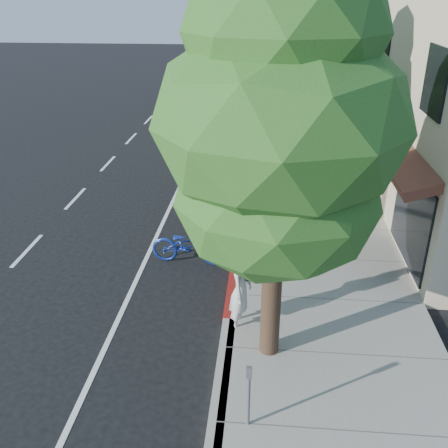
# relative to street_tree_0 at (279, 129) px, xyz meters

# --- Properties ---
(ground) EXTENTS (120.00, 120.00, 0.00)m
(ground) POSITION_rel_street_tree_0_xyz_m (-0.90, 2.00, -4.84)
(ground) COLOR black
(ground) RESTS_ON ground
(sidewalk) EXTENTS (4.60, 56.00, 0.15)m
(sidewalk) POSITION_rel_street_tree_0_xyz_m (1.40, 10.00, -4.76)
(sidewalk) COLOR gray
(sidewalk) RESTS_ON ground
(curb) EXTENTS (0.30, 56.00, 0.15)m
(curb) POSITION_rel_street_tree_0_xyz_m (-0.90, 10.00, -4.76)
(curb) COLOR #9E998E
(curb) RESTS_ON ground
(curb_red_segment) EXTENTS (0.32, 4.00, 0.15)m
(curb_red_segment) POSITION_rel_street_tree_0_xyz_m (-0.90, 3.00, -4.76)
(curb_red_segment) COLOR maroon
(curb_red_segment) RESTS_ON ground
(storefront_building) EXTENTS (10.00, 36.00, 7.00)m
(storefront_building) POSITION_rel_street_tree_0_xyz_m (8.70, 20.00, -1.34)
(storefront_building) COLOR #C2AE95
(storefront_building) RESTS_ON ground
(street_tree_0) EXTENTS (4.38, 4.38, 7.71)m
(street_tree_0) POSITION_rel_street_tree_0_xyz_m (0.00, 0.00, 0.00)
(street_tree_0) COLOR black
(street_tree_0) RESTS_ON ground
(street_tree_1) EXTENTS (4.12, 4.12, 7.97)m
(street_tree_1) POSITION_rel_street_tree_0_xyz_m (-0.00, 6.00, 0.25)
(street_tree_1) COLOR black
(street_tree_1) RESTS_ON ground
(street_tree_2) EXTENTS (4.70, 4.70, 7.63)m
(street_tree_2) POSITION_rel_street_tree_0_xyz_m (-0.00, 12.00, -0.13)
(street_tree_2) COLOR black
(street_tree_2) RESTS_ON ground
(street_tree_3) EXTENTS (5.27, 5.27, 8.15)m
(street_tree_3) POSITION_rel_street_tree_0_xyz_m (-0.00, 18.00, 0.13)
(street_tree_3) COLOR black
(street_tree_3) RESTS_ON ground
(street_tree_4) EXTENTS (4.45, 4.45, 7.42)m
(street_tree_4) POSITION_rel_street_tree_0_xyz_m (0.00, 24.00, -0.24)
(street_tree_4) COLOR black
(street_tree_4) RESTS_ON ground
(street_tree_5) EXTENTS (5.20, 5.20, 7.25)m
(street_tree_5) POSITION_rel_street_tree_0_xyz_m (-0.00, 30.00, -0.53)
(street_tree_5) COLOR black
(street_tree_5) RESTS_ON ground
(cyclist) EXTENTS (0.60, 0.80, 1.98)m
(cyclist) POSITION_rel_street_tree_0_xyz_m (-0.65, 0.89, -3.85)
(cyclist) COLOR silver
(cyclist) RESTS_ON ground
(bicycle) EXTENTS (2.17, 0.92, 1.11)m
(bicycle) POSITION_rel_street_tree_0_xyz_m (-2.23, 3.72, -4.28)
(bicycle) COLOR navy
(bicycle) RESTS_ON ground
(silver_suv) EXTENTS (3.03, 6.46, 1.79)m
(silver_suv) POSITION_rel_street_tree_0_xyz_m (-1.40, 10.00, -3.94)
(silver_suv) COLOR #ACADB1
(silver_suv) RESTS_ON ground
(dark_sedan) EXTENTS (1.78, 4.44, 1.43)m
(dark_sedan) POSITION_rel_street_tree_0_xyz_m (-1.40, 15.67, -4.12)
(dark_sedan) COLOR black
(dark_sedan) RESTS_ON ground
(white_pickup) EXTENTS (2.29, 5.59, 1.62)m
(white_pickup) POSITION_rel_street_tree_0_xyz_m (-3.10, 17.00, -4.03)
(white_pickup) COLOR white
(white_pickup) RESTS_ON ground
(dark_suv_far) EXTENTS (2.12, 4.77, 1.60)m
(dark_suv_far) POSITION_rel_street_tree_0_xyz_m (-2.64, 23.52, -4.04)
(dark_suv_far) COLOR black
(dark_suv_far) RESTS_ON ground
(pedestrian) EXTENTS (0.94, 0.76, 1.83)m
(pedestrian) POSITION_rel_street_tree_0_xyz_m (1.18, 6.77, -3.77)
(pedestrian) COLOR black
(pedestrian) RESTS_ON sidewalk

